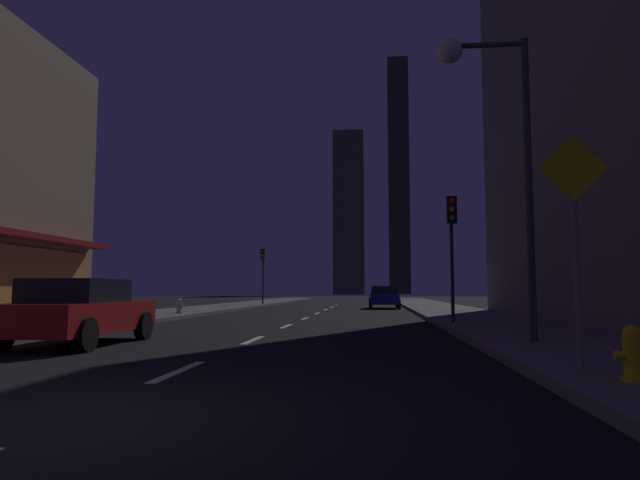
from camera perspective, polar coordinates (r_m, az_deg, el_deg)
ground_plane at (r=37.22m, az=0.93°, el=-6.99°), size 78.00×136.00×0.10m
sidewalk_right at (r=37.33m, az=11.78°, el=-6.69°), size 4.00×76.00×0.15m
sidewalk_left at (r=38.40m, az=-9.62°, el=-6.68°), size 4.00×76.00×0.15m
lane_marking_center at (r=24.09m, az=-1.53°, el=-7.92°), size 0.16×43.80×0.01m
skyscraper_distant_tall at (r=150.01m, az=2.91°, el=2.77°), size 8.06×6.48×43.21m
skyscraper_distant_mid at (r=166.56m, az=7.94°, el=6.46°), size 5.84×7.54×68.63m
car_parked_near at (r=13.66m, az=-23.16°, el=-6.63°), size 1.98×4.24×1.45m
car_parked_far at (r=37.17m, az=6.50°, el=-5.75°), size 1.98×4.24×1.45m
fire_hydrant_yellow_near at (r=7.64m, az=29.07°, el=-10.14°), size 0.42×0.30×0.65m
fire_hydrant_far_left at (r=26.55m, az=-14.05°, el=-6.54°), size 0.42×0.30×0.65m
traffic_light_near_right at (r=19.18m, az=13.17°, el=1.00°), size 0.32×0.48×4.20m
traffic_light_far_left at (r=43.32m, az=-5.80°, el=-2.41°), size 0.32×0.48×4.20m
street_lamp_right at (r=13.02m, az=16.55°, el=12.36°), size 1.96×0.56×6.58m
pedestrian_crossing_sign at (r=8.30m, az=24.42°, el=0.95°), size 0.91×0.08×3.15m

